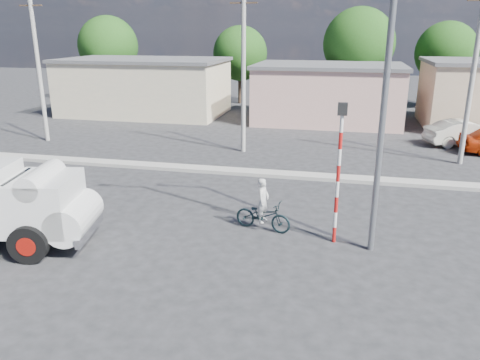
% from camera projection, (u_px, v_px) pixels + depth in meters
% --- Properties ---
extents(ground_plane, '(120.00, 120.00, 0.00)m').
position_uv_depth(ground_plane, '(223.00, 253.00, 13.94)').
color(ground_plane, '#262629').
rests_on(ground_plane, ground).
extents(median, '(40.00, 0.80, 0.16)m').
position_uv_depth(median, '(267.00, 173.00, 21.34)').
color(median, '#99968E').
rests_on(median, ground).
extents(bicycle, '(2.03, 1.09, 1.01)m').
position_uv_depth(bicycle, '(263.00, 216.00, 15.40)').
color(bicycle, black).
rests_on(bicycle, ground).
extents(cyclist, '(0.47, 0.61, 1.48)m').
position_uv_depth(cyclist, '(263.00, 209.00, 15.33)').
color(cyclist, silver).
rests_on(cyclist, ground).
extents(car_cream, '(4.63, 2.76, 1.44)m').
position_uv_depth(car_cream, '(465.00, 133.00, 26.59)').
color(car_cream, beige).
rests_on(car_cream, ground).
extents(traffic_pole, '(0.28, 0.18, 4.36)m').
position_uv_depth(traffic_pole, '(339.00, 162.00, 13.87)').
color(traffic_pole, red).
rests_on(traffic_pole, ground).
extents(streetlight, '(2.34, 0.22, 9.00)m').
position_uv_depth(streetlight, '(380.00, 83.00, 12.66)').
color(streetlight, slate).
rests_on(streetlight, ground).
extents(building_row, '(37.80, 7.30, 4.44)m').
position_uv_depth(building_row, '(315.00, 91.00, 33.48)').
color(building_row, beige).
rests_on(building_row, ground).
extents(tree_row, '(43.62, 7.43, 8.42)m').
position_uv_depth(tree_row, '(356.00, 47.00, 38.03)').
color(tree_row, '#38281E').
rests_on(tree_row, ground).
extents(utility_poles, '(35.40, 0.24, 8.00)m').
position_uv_depth(utility_poles, '(347.00, 78.00, 23.15)').
color(utility_poles, '#99968E').
rests_on(utility_poles, ground).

